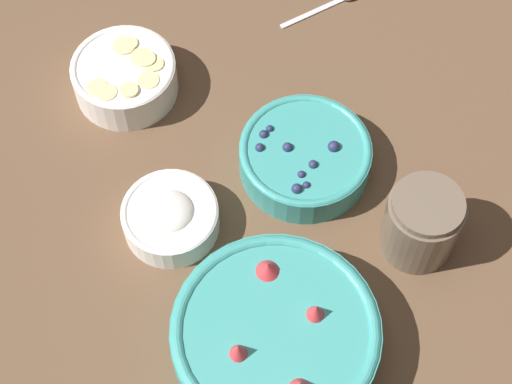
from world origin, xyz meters
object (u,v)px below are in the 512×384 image
at_px(bowl_bananas, 125,75).
at_px(jar_chocolate, 421,224).
at_px(bowl_strawberries, 275,337).
at_px(bowl_cream, 170,216).
at_px(bowl_blueberries, 305,156).

relative_size(bowl_bananas, jar_chocolate, 1.39).
bearing_deg(bowl_strawberries, bowl_bananas, -179.87).
xyz_separation_m(bowl_strawberries, bowl_bananas, (-0.43, -0.00, -0.01)).
relative_size(bowl_strawberries, bowl_cream, 1.97).
height_order(bowl_blueberries, bowl_bananas, bowl_bananas).
relative_size(bowl_cream, jar_chocolate, 1.19).
height_order(bowl_strawberries, bowl_cream, bowl_strawberries).
distance_m(bowl_strawberries, bowl_blueberries, 0.26).
distance_m(bowl_blueberries, bowl_bananas, 0.28).
relative_size(bowl_blueberries, bowl_bananas, 1.21).
xyz_separation_m(bowl_blueberries, bowl_bananas, (-0.23, -0.16, 0.00)).
bearing_deg(bowl_cream, bowl_strawberries, 10.50).
height_order(bowl_blueberries, bowl_cream, bowl_blueberries).
bearing_deg(jar_chocolate, bowl_bananas, -149.86).
bearing_deg(bowl_bananas, jar_chocolate, 30.14).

